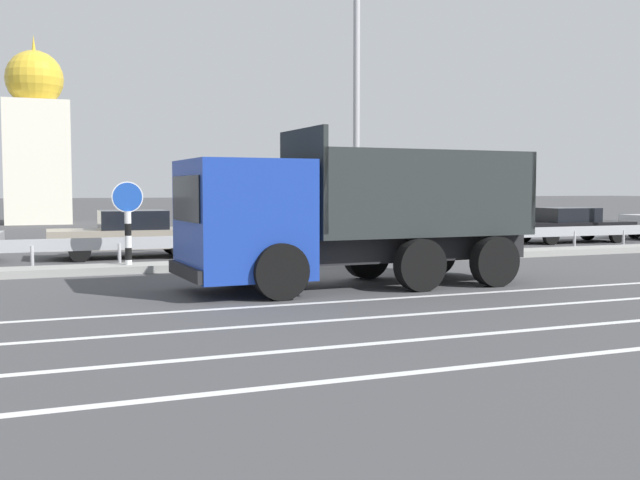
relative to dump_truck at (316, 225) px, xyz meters
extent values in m
plane|color=#424244|center=(1.04, 2.21, -1.28)|extent=(320.00, 320.00, 0.00)
cube|color=silver|center=(1.03, -1.77, -1.28)|extent=(67.54, 0.16, 0.01)
cube|color=silver|center=(1.03, -3.48, -1.28)|extent=(67.54, 0.16, 0.01)
cube|color=silver|center=(1.03, -5.27, -1.28)|extent=(67.54, 0.16, 0.01)
cube|color=silver|center=(1.03, -6.83, -1.28)|extent=(67.54, 0.16, 0.01)
cube|color=gray|center=(1.04, 4.57, -1.19)|extent=(37.15, 1.10, 0.18)
cube|color=#9EA0A5|center=(1.04, 5.71, -0.66)|extent=(67.54, 0.04, 0.32)
cylinder|color=#ADADB2|center=(-5.23, 5.71, -0.97)|extent=(0.09, 0.09, 0.62)
cylinder|color=#ADADB2|center=(-3.14, 5.71, -0.97)|extent=(0.09, 0.09, 0.62)
cylinder|color=#ADADB2|center=(-1.05, 5.71, -0.97)|extent=(0.09, 0.09, 0.62)
cylinder|color=#ADADB2|center=(1.04, 5.71, -0.97)|extent=(0.09, 0.09, 0.62)
cylinder|color=#ADADB2|center=(3.14, 5.71, -0.97)|extent=(0.09, 0.09, 0.62)
cylinder|color=#ADADB2|center=(5.23, 5.71, -0.97)|extent=(0.09, 0.09, 0.62)
cylinder|color=#ADADB2|center=(7.32, 5.71, -0.97)|extent=(0.09, 0.09, 0.62)
cylinder|color=#ADADB2|center=(9.41, 5.71, -0.97)|extent=(0.09, 0.09, 0.62)
cylinder|color=#ADADB2|center=(11.50, 5.71, -0.97)|extent=(0.09, 0.09, 0.62)
cylinder|color=#ADADB2|center=(13.59, 5.71, -0.97)|extent=(0.09, 0.09, 0.62)
cube|color=#19389E|center=(-1.53, -0.04, 0.15)|extent=(2.26, 2.41, 2.25)
cube|color=black|center=(-2.64, -0.07, 0.55)|extent=(0.09, 2.02, 0.85)
cube|color=black|center=(-2.67, -0.07, -0.82)|extent=(0.16, 2.31, 0.24)
cube|color=black|center=(2.13, 0.06, -0.50)|extent=(5.15, 1.43, 0.53)
cube|color=#232828|center=(2.13, 0.06, -0.17)|extent=(4.97, 2.39, 0.12)
cube|color=#232828|center=(2.15, -1.02, 0.70)|extent=(4.91, 0.23, 1.63)
cube|color=#232828|center=(2.10, 1.14, 0.70)|extent=(4.91, 0.23, 1.63)
cube|color=#232828|center=(-0.28, -0.01, 0.90)|extent=(0.16, 2.26, 2.03)
cube|color=#232828|center=(4.53, 0.12, 0.70)|extent=(0.16, 2.26, 1.63)
cylinder|color=black|center=(-1.17, -1.19, -0.76)|extent=(1.05, 0.35, 1.04)
cylinder|color=black|center=(-1.23, 1.12, -0.76)|extent=(1.05, 0.35, 1.04)
cylinder|color=black|center=(1.77, -1.11, -0.76)|extent=(1.05, 0.35, 1.04)
cylinder|color=black|center=(1.71, 1.20, -0.76)|extent=(1.05, 0.35, 1.04)
cylinder|color=black|center=(3.56, -1.06, -0.76)|extent=(1.05, 0.35, 1.04)
cylinder|color=black|center=(3.50, 1.25, -0.76)|extent=(1.05, 0.35, 1.04)
cylinder|color=white|center=(-3.07, 4.57, -1.14)|extent=(0.16, 0.16, 0.29)
cylinder|color=black|center=(-3.07, 4.57, -0.84)|extent=(0.16, 0.16, 0.29)
cylinder|color=white|center=(-3.07, 4.57, -0.55)|extent=(0.16, 0.16, 0.29)
cylinder|color=black|center=(-3.07, 4.57, -0.25)|extent=(0.16, 0.16, 0.29)
cylinder|color=white|center=(-3.07, 4.57, 0.04)|extent=(0.16, 0.16, 0.29)
cylinder|color=#1E4CB2|center=(-3.07, 4.57, 0.54)|extent=(0.69, 0.03, 0.69)
cylinder|color=white|center=(-3.07, 4.57, 0.54)|extent=(0.75, 0.02, 0.75)
cylinder|color=#ADADB2|center=(3.06, 4.65, 3.67)|extent=(0.18, 0.18, 9.91)
cube|color=gray|center=(-2.54, 8.45, -0.71)|extent=(4.58, 2.07, 0.54)
cube|color=black|center=(-2.40, 8.45, -0.17)|extent=(1.96, 1.74, 0.54)
cylinder|color=black|center=(-3.97, 7.60, -0.98)|extent=(0.61, 0.22, 0.60)
cylinder|color=black|center=(-3.90, 9.41, -0.98)|extent=(0.61, 0.22, 0.60)
cylinder|color=black|center=(-1.17, 7.50, -0.98)|extent=(0.61, 0.22, 0.60)
cylinder|color=black|center=(-1.10, 9.30, -0.98)|extent=(0.61, 0.22, 0.60)
cube|color=navy|center=(3.28, 8.54, -0.72)|extent=(4.35, 1.94, 0.53)
cube|color=black|center=(3.41, 8.54, -0.16)|extent=(1.86, 1.62, 0.58)
cylinder|color=black|center=(1.99, 7.64, -0.98)|extent=(0.61, 0.22, 0.60)
cylinder|color=black|center=(1.92, 9.32, -0.98)|extent=(0.61, 0.22, 0.60)
cylinder|color=black|center=(4.64, 7.75, -0.98)|extent=(0.61, 0.22, 0.60)
cylinder|color=black|center=(4.57, 9.43, -0.98)|extent=(0.61, 0.22, 0.60)
cube|color=gray|center=(8.14, 8.40, -0.64)|extent=(3.99, 2.09, 0.70)
cube|color=black|center=(8.02, 8.40, -0.08)|extent=(1.71, 1.76, 0.41)
cylinder|color=black|center=(9.31, 9.37, -0.98)|extent=(0.61, 0.23, 0.60)
cylinder|color=black|center=(9.39, 7.54, -0.98)|extent=(0.61, 0.23, 0.60)
cylinder|color=black|center=(6.89, 9.27, -0.98)|extent=(0.61, 0.23, 0.60)
cylinder|color=black|center=(6.97, 7.44, -0.98)|extent=(0.61, 0.23, 0.60)
cube|color=black|center=(13.79, 8.58, -0.74)|extent=(4.83, 1.90, 0.48)
cube|color=black|center=(13.65, 8.58, -0.24)|extent=(2.06, 1.58, 0.53)
cylinder|color=black|center=(15.30, 9.33, -0.98)|extent=(0.61, 0.22, 0.60)
cylinder|color=black|center=(15.24, 7.71, -0.98)|extent=(0.61, 0.22, 0.60)
cylinder|color=black|center=(12.35, 9.45, -0.98)|extent=(0.61, 0.22, 0.60)
cylinder|color=black|center=(12.28, 7.82, -0.98)|extent=(0.61, 0.22, 0.60)
cylinder|color=black|center=(17.89, 9.50, -0.98)|extent=(0.60, 0.21, 0.60)
cube|color=silver|center=(-4.38, 32.54, 2.23)|extent=(3.60, 3.60, 7.04)
sphere|color=gold|center=(-4.38, 32.54, 7.05)|extent=(3.24, 3.24, 3.24)
cone|color=gold|center=(-4.38, 32.54, 8.94)|extent=(0.30, 0.30, 1.20)
camera|label=1|loc=(-5.58, -13.92, 0.73)|focal=42.00mm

